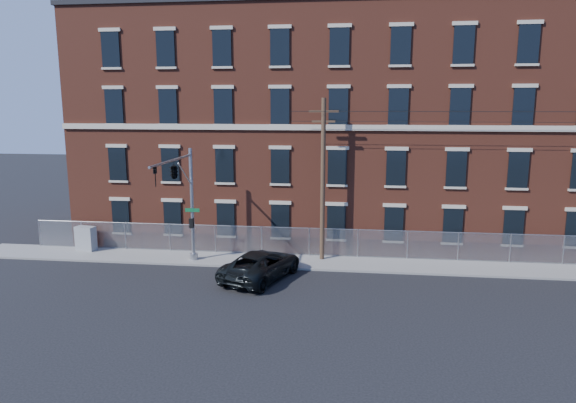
# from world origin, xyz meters

# --- Properties ---
(ground) EXTENTS (140.00, 140.00, 0.00)m
(ground) POSITION_xyz_m (0.00, 0.00, 0.00)
(ground) COLOR black
(ground) RESTS_ON ground
(sidewalk) EXTENTS (65.00, 3.00, 0.12)m
(sidewalk) POSITION_xyz_m (12.00, 5.00, 0.06)
(sidewalk) COLOR gray
(sidewalk) RESTS_ON ground
(mill_building) EXTENTS (55.30, 14.32, 16.30)m
(mill_building) POSITION_xyz_m (12.00, 13.93, 8.15)
(mill_building) COLOR brown
(mill_building) RESTS_ON ground
(chain_link_fence) EXTENTS (59.06, 0.06, 1.85)m
(chain_link_fence) POSITION_xyz_m (12.00, 6.30, 1.06)
(chain_link_fence) COLOR #A5A8AD
(chain_link_fence) RESTS_ON ground
(traffic_signal_mast) EXTENTS (0.90, 6.75, 7.00)m
(traffic_signal_mast) POSITION_xyz_m (-6.00, 2.18, 5.39)
(traffic_signal_mast) COLOR #9EA0A5
(traffic_signal_mast) RESTS_ON ground
(utility_pole_near) EXTENTS (1.80, 0.28, 10.00)m
(utility_pole_near) POSITION_xyz_m (2.00, 5.60, 5.34)
(utility_pole_near) COLOR #4D3826
(utility_pole_near) RESTS_ON ground
(pickup_truck) EXTENTS (4.53, 6.37, 1.61)m
(pickup_truck) POSITION_xyz_m (-1.22, 1.76, 0.81)
(pickup_truck) COLOR black
(pickup_truck) RESTS_ON ground
(utility_cabinet) EXTENTS (1.39, 0.87, 1.62)m
(utility_cabinet) POSITION_xyz_m (-13.77, 5.65, 0.93)
(utility_cabinet) COLOR gray
(utility_cabinet) RESTS_ON sidewalk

